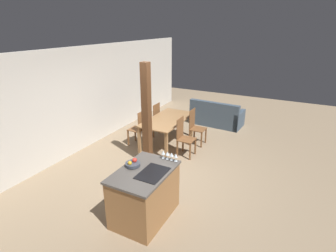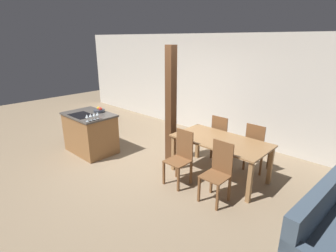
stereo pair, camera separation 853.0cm
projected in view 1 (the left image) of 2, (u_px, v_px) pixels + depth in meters
The scene contains 15 objects.
ground_plane at pixel (164, 175), 5.98m from camera, with size 16.00×16.00×0.00m, color #847056.
wall_back at pixel (71, 103), 6.63m from camera, with size 11.20×0.08×2.70m.
kitchen_island at pixel (145, 194), 4.52m from camera, with size 1.20×0.82×0.94m.
fruit_bowl at pixel (133, 164), 4.49m from camera, with size 0.26×0.26×0.12m.
wine_glass_near at pixel (176, 156), 4.60m from camera, with size 0.07×0.07×0.15m.
wine_glass_middle at pixel (172, 155), 4.64m from camera, with size 0.07×0.07×0.15m.
wine_glass_far at pixel (167, 154), 4.68m from camera, with size 0.07×0.07×0.15m.
wine_glass_end at pixel (163, 153), 4.71m from camera, with size 0.07×0.07×0.15m.
dining_table at pixel (167, 122), 7.28m from camera, with size 1.79×0.93×0.77m.
dining_chair_near_left at pixel (184, 137), 6.71m from camera, with size 0.40×0.40×1.01m.
dining_chair_near_right at pixel (195, 126), 7.37m from camera, with size 0.40×0.40×1.01m.
dining_chair_far_left at pixel (139, 128), 7.29m from camera, with size 0.40×0.40×1.01m.
dining_chair_far_right at pixel (154, 119), 7.96m from camera, with size 0.40×0.40×1.01m.
couch at pixel (216, 117), 8.88m from camera, with size 0.93×1.74×0.85m.
timber_post at pixel (147, 116), 6.05m from camera, with size 0.18×0.18×2.46m.
Camera 1 is at (-4.55, -2.47, 3.21)m, focal length 28.00 mm.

